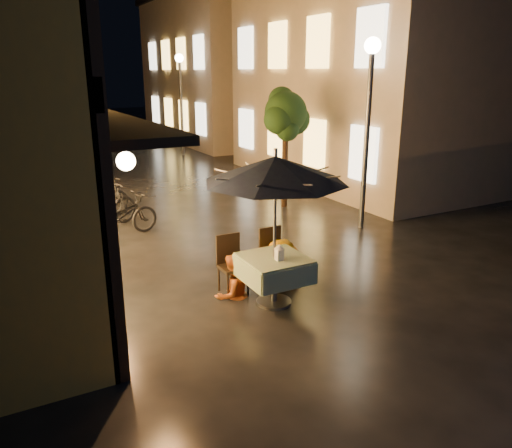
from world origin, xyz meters
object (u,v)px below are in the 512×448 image
table_lantern (279,251)px  person_orange (232,256)px  streetlamp_near (369,100)px  person_yellow (282,241)px  bicycle_0 (120,217)px  cafe_table (274,268)px  patio_umbrella (275,170)px

table_lantern → person_orange: 0.87m
streetlamp_near → person_yellow: (-3.36, -1.94, -2.13)m
person_orange → bicycle_0: size_ratio=0.77×
person_yellow → bicycle_0: 4.29m
cafe_table → person_orange: person_orange is taller
table_lantern → bicycle_0: (-1.34, 4.59, -0.44)m
streetlamp_near → cafe_table: (-3.83, -2.50, -2.33)m
cafe_table → person_orange: bearing=129.9°
patio_umbrella → bicycle_0: patio_umbrella is taller
bicycle_0 → cafe_table: bearing=-177.3°
person_yellow → bicycle_0: person_yellow is taller
table_lantern → bicycle_0: 4.80m
cafe_table → patio_umbrella: patio_umbrella is taller
cafe_table → person_yellow: bearing=50.1°
patio_umbrella → person_yellow: patio_umbrella is taller
patio_umbrella → bicycle_0: 4.93m
table_lantern → bicycle_0: bearing=106.3°
patio_umbrella → streetlamp_near: bearing=33.1°
bicycle_0 → table_lantern: bearing=-177.8°
streetlamp_near → person_yellow: size_ratio=2.67×
table_lantern → person_orange: bearing=123.5°
bicycle_0 → person_orange: bearing=178.6°
patio_umbrella → table_lantern: 1.24m
table_lantern → cafe_table: bearing=90.0°
bicycle_0 → person_yellow: bearing=-169.1°
streetlamp_near → person_yellow: bearing=-150.0°
patio_umbrella → table_lantern: patio_umbrella is taller
patio_umbrella → person_orange: patio_umbrella is taller
streetlamp_near → cafe_table: streetlamp_near is taller
streetlamp_near → cafe_table: size_ratio=4.27×
patio_umbrella → table_lantern: bearing=-90.0°
patio_umbrella → bicycle_0: size_ratio=1.36×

